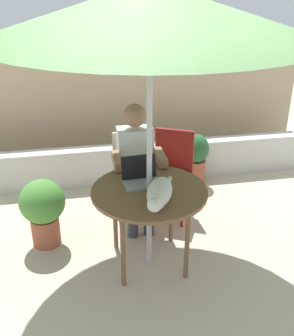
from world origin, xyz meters
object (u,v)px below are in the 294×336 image
object	(u,v)px
patio_umbrella	(150,9)
cat	(159,194)
chair_empty	(172,167)
chair_occupied	(134,169)
person_seated	(136,160)
potted_plant_by_chair	(43,208)
laptop	(140,175)
potted_plant_near_fence	(196,157)
patio_table	(149,197)

from	to	relation	value
patio_umbrella	cat	distance (m)	1.33
chair_empty	chair_occupied	bearing A→B (deg)	177.36
chair_empty	person_seated	size ratio (longest dim) A/B	0.73
potted_plant_by_chair	patio_umbrella	bearing A→B (deg)	-26.72
chair_empty	potted_plant_by_chair	size ratio (longest dim) A/B	1.38
person_seated	patio_umbrella	bearing A→B (deg)	-90.00
laptop	potted_plant_by_chair	bearing A→B (deg)	160.74
chair_empty	laptop	xyz separation A→B (m)	(-0.44, -0.62, 0.26)
potted_plant_near_fence	patio_table	bearing A→B (deg)	-121.21
patio_umbrella	cat	bearing A→B (deg)	-81.82
patio_umbrella	chair_empty	distance (m)	1.81
patio_table	patio_umbrella	distance (m)	1.45
patio_table	person_seated	distance (m)	0.64
potted_plant_near_fence	potted_plant_by_chair	world-z (taller)	potted_plant_by_chair
cat	potted_plant_near_fence	world-z (taller)	cat
chair_occupied	chair_empty	world-z (taller)	same
patio_table	chair_empty	size ratio (longest dim) A/B	1.06
patio_umbrella	potted_plant_near_fence	world-z (taller)	patio_umbrella
patio_umbrella	person_seated	size ratio (longest dim) A/B	1.87
chair_empty	potted_plant_by_chair	world-z (taller)	chair_empty
patio_table	cat	distance (m)	0.27
chair_empty	laptop	size ratio (longest dim) A/B	2.88
cat	person_seated	bearing A→B (deg)	92.15
potted_plant_near_fence	patio_umbrella	bearing A→B (deg)	-121.21
patio_table	potted_plant_near_fence	world-z (taller)	patio_table
patio_umbrella	potted_plant_by_chair	size ratio (longest dim) A/B	3.55
laptop	potted_plant_near_fence	size ratio (longest dim) A/B	0.50
person_seated	potted_plant_by_chair	xyz separation A→B (m)	(-0.91, -0.18, -0.32)
patio_table	person_seated	world-z (taller)	person_seated
chair_occupied	potted_plant_by_chair	bearing A→B (deg)	-159.29
chair_occupied	person_seated	bearing A→B (deg)	-90.00
chair_occupied	chair_empty	bearing A→B (deg)	-2.64
patio_umbrella	potted_plant_near_fence	distance (m)	2.41
patio_table	potted_plant_near_fence	xyz separation A→B (m)	(0.84, 1.38, -0.33)
person_seated	potted_plant_near_fence	bearing A→B (deg)	41.57
laptop	potted_plant_near_fence	world-z (taller)	laptop
chair_occupied	laptop	size ratio (longest dim) A/B	2.88
chair_empty	person_seated	world-z (taller)	person_seated
patio_table	cat	xyz separation A→B (m)	(0.03, -0.23, 0.15)
patio_table	cat	world-z (taller)	cat
cat	potted_plant_near_fence	size ratio (longest dim) A/B	0.97
patio_table	cat	size ratio (longest dim) A/B	1.59
patio_table	potted_plant_by_chair	world-z (taller)	patio_table
patio_umbrella	chair_occupied	distance (m)	1.77
laptop	potted_plant_by_chair	world-z (taller)	laptop
cat	potted_plant_by_chair	size ratio (longest dim) A/B	0.92
person_seated	potted_plant_by_chair	distance (m)	0.98
patio_table	laptop	xyz separation A→B (m)	(-0.05, 0.16, 0.13)
cat	chair_empty	bearing A→B (deg)	70.43
chair_empty	potted_plant_by_chair	bearing A→B (deg)	-165.95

